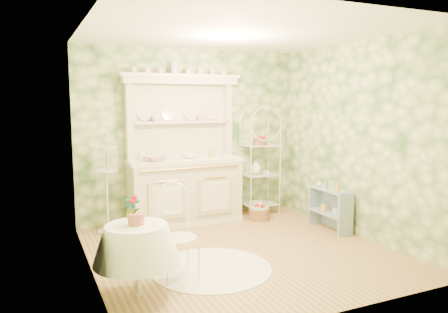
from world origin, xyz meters
name	(u,v)px	position (x,y,z in m)	size (l,w,h in m)	color
floor	(240,251)	(0.00, 0.00, 0.00)	(3.60, 3.60, 0.00)	tan
ceiling	(241,32)	(0.00, 0.00, 2.70)	(3.60, 3.60, 0.00)	white
wall_left	(88,152)	(-1.80, 0.00, 1.35)	(3.60, 3.60, 0.00)	beige
wall_right	(356,140)	(1.80, 0.00, 1.35)	(3.60, 3.60, 0.00)	beige
wall_back	(191,135)	(0.00, 1.80, 1.35)	(3.60, 3.60, 0.00)	beige
wall_front	(335,165)	(0.00, -1.80, 1.35)	(3.60, 3.60, 0.00)	beige
kitchen_dresser	(185,150)	(-0.20, 1.52, 1.15)	(1.87, 0.61, 2.29)	beige
bakers_rack	(260,162)	(1.15, 1.58, 0.87)	(0.54, 0.39, 1.74)	white
side_shelf	(330,211)	(1.61, 0.28, 0.29)	(0.25, 0.67, 0.58)	#8AA2BC
round_table	(137,265)	(-1.48, -0.73, 0.31)	(0.57, 0.57, 0.62)	white
cafe_chair	(178,240)	(-0.98, -0.48, 0.42)	(0.38, 0.38, 0.84)	white
birdcage_stand	(107,187)	(-1.39, 1.46, 0.67)	(0.32, 0.32, 1.35)	white
floor_basket	(259,213)	(0.93, 1.20, 0.11)	(0.33, 0.33, 0.21)	#905F3A
lace_rug	(211,268)	(-0.56, -0.39, 0.01)	(1.37, 1.37, 0.01)	white
bowl_floral	(156,161)	(-0.67, 1.42, 1.02)	(0.32, 0.32, 0.08)	white
bowl_white	(190,158)	(-0.12, 1.49, 1.02)	(0.25, 0.25, 0.08)	white
cup_left	(156,119)	(-0.60, 1.68, 1.61)	(0.13, 0.13, 0.10)	white
cup_right	(201,118)	(0.13, 1.68, 1.61)	(0.10, 0.10, 0.10)	white
potted_geranium	(132,211)	(-1.51, -0.73, 0.85)	(0.15, 0.10, 0.29)	#3F7238
bottle_amber	(337,187)	(1.55, 0.06, 0.68)	(0.07, 0.07, 0.18)	gold
bottle_blue	(325,186)	(1.54, 0.33, 0.65)	(0.05, 0.05, 0.11)	#A8BCDD
bottle_glass	(319,184)	(1.58, 0.51, 0.65)	(0.08, 0.08, 0.10)	silver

